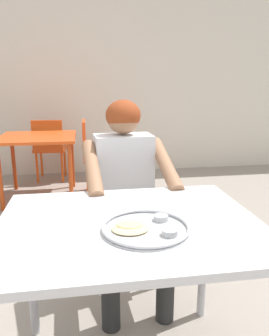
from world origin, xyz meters
The scene contains 8 objects.
back_wall centered at (0.00, 3.69, 1.70)m, with size 12.00×0.12×3.40m, color silver.
table_foreground centered at (0.08, 0.06, 0.67)m, with size 1.03×0.80×0.75m.
thali_tray centered at (0.13, -0.03, 0.76)m, with size 0.33×0.33×0.03m.
chair_foreground centered at (0.15, 0.91, 0.51)m, with size 0.44×0.42×0.87m.
diner_foreground centered at (0.16, 0.69, 0.71)m, with size 0.51×0.57×1.19m.
table_background_red centered at (-0.58, 2.58, 0.63)m, with size 0.82×0.82×0.72m.
chair_red_right centered at (0.04, 2.64, 0.50)m, with size 0.44×0.40×0.87m.
chair_red_far centered at (-0.53, 3.26, 0.48)m, with size 0.43×0.42×0.83m.
Camera 1 is at (-0.08, -1.12, 1.27)m, focal length 34.96 mm.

